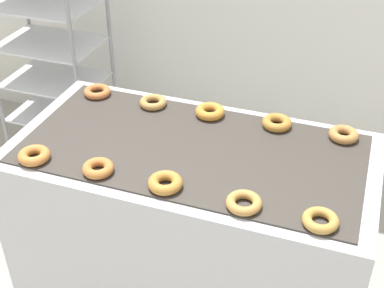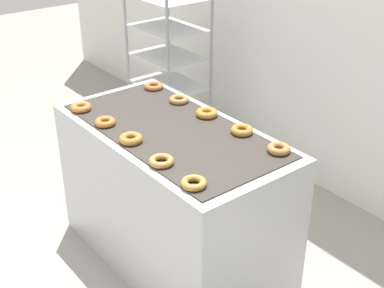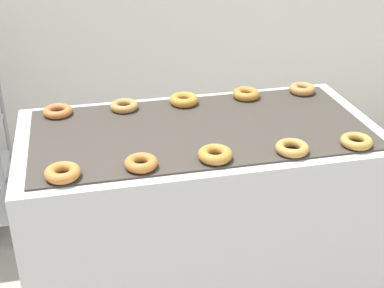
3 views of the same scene
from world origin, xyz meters
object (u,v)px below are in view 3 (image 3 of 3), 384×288
donut_near_left (141,163)px  donut_near_center (215,155)px  donut_far_center (184,100)px  donut_far_right (246,94)px  donut_far_leftmost (58,111)px  donut_near_rightmost (356,141)px  donut_far_left (124,106)px  fryer_machine (199,221)px  donut_near_right (292,148)px  donut_far_rightmost (302,89)px  donut_near_leftmost (63,173)px

donut_near_left → donut_near_center: 0.28m
donut_far_center → donut_far_right: bearing=1.5°
donut_near_center → donut_far_leftmost: (-0.58, 0.56, -0.00)m
donut_near_rightmost → donut_far_center: (-0.58, 0.56, 0.00)m
donut_near_left → donut_far_left: 0.55m
fryer_machine → donut_near_right: donut_near_right is taller
donut_near_center → donut_far_leftmost: size_ratio=1.01×
fryer_machine → donut_far_center: size_ratio=11.37×
donut_near_center → donut_far_rightmost: bearing=43.5°
donut_near_right → donut_far_right: size_ratio=1.00×
donut_far_left → donut_near_left: bearing=-89.9°
donut_far_rightmost → donut_near_left: bearing=-147.2°
donut_near_left → donut_far_rightmost: donut_far_rightmost is taller
donut_near_right → donut_far_left: 0.81m
donut_near_leftmost → donut_far_left: (0.28, 0.56, -0.00)m
donut_far_center → donut_far_right: size_ratio=1.03×
donut_far_rightmost → donut_near_right: bearing=-116.7°
donut_far_leftmost → donut_far_rightmost: bearing=0.3°
donut_near_leftmost → donut_near_right: (0.87, 0.00, -0.00)m
donut_near_leftmost → donut_far_right: size_ratio=0.99×
donut_far_leftmost → donut_near_right: bearing=-32.5°
donut_near_rightmost → donut_far_right: (-0.27, 0.57, 0.00)m
fryer_machine → donut_near_center: bearing=-91.7°
donut_near_leftmost → donut_near_right: 0.87m
donut_near_rightmost → donut_far_right: 0.63m
donut_far_right → donut_far_center: bearing=-178.5°
donut_near_rightmost → donut_far_center: size_ratio=0.95×
donut_far_leftmost → donut_far_right: bearing=0.3°
fryer_machine → donut_far_left: size_ratio=11.95×
donut_near_center → donut_far_rightmost: 0.82m
donut_near_left → donut_near_rightmost: size_ratio=0.97×
donut_near_right → donut_far_right: (-0.00, 0.57, 0.00)m
fryer_machine → donut_near_leftmost: bearing=-153.1°
donut_near_left → donut_near_right: size_ratio=0.95×
donut_near_left → donut_near_right: bearing=-0.8°
donut_near_left → donut_far_leftmost: donut_near_left is taller
donut_near_leftmost → donut_far_leftmost: (-0.02, 0.57, -0.00)m
donut_near_left → donut_near_right: donut_near_left is taller
donut_near_left → donut_far_rightmost: 1.04m
donut_far_right → donut_near_center: bearing=-118.5°
donut_near_left → donut_far_rightmost: size_ratio=0.98×
donut_near_leftmost → donut_far_rightmost: (1.15, 0.57, -0.00)m
fryer_machine → donut_far_left: bearing=136.9°
donut_far_right → donut_far_leftmost: bearing=-179.7°
donut_far_leftmost → donut_far_right: donut_far_right is taller
donut_near_leftmost → donut_near_left: bearing=2.2°
donut_far_leftmost → donut_far_rightmost: size_ratio=1.03×
donut_near_center → donut_near_right: bearing=-1.6°
donut_near_center → donut_far_center: bearing=90.3°
donut_far_leftmost → donut_far_center: size_ratio=0.97×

